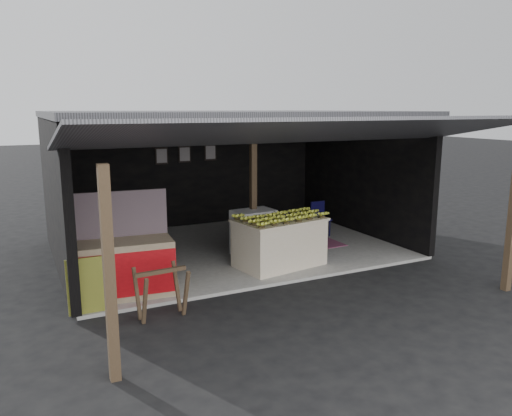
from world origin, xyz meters
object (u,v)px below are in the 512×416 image
neighbor_stall (121,266)px  water_barrel (306,242)px  white_crate (254,232)px  plastic_chair (319,216)px  sawhorse (161,288)px  banana_table (280,242)px

neighbor_stall → water_barrel: 3.98m
neighbor_stall → white_crate: bearing=26.8°
water_barrel → plastic_chair: plastic_chair is taller
sawhorse → water_barrel: size_ratio=1.44×
sawhorse → plastic_chair: bearing=28.3°
banana_table → plastic_chair: bearing=30.5°
white_crate → plastic_chair: bearing=13.9°
banana_table → sawhorse: bearing=-163.4°
white_crate → plastic_chair: (2.14, 0.78, 0.00)m
sawhorse → plastic_chair: size_ratio=0.96×
white_crate → neighbor_stall: size_ratio=0.56×
white_crate → water_barrel: 1.11m
banana_table → sawhorse: banana_table is taller
banana_table → white_crate: 0.92m
white_crate → neighbor_stall: 3.18m
neighbor_stall → plastic_chair: 5.46m
water_barrel → plastic_chair: (1.18, 1.30, 0.21)m
water_barrel → sawhorse: bearing=-154.3°
banana_table → sawhorse: size_ratio=2.36×
white_crate → water_barrel: white_crate is taller
white_crate → sawhorse: bearing=-145.4°
neighbor_stall → sawhorse: bearing=-65.7°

